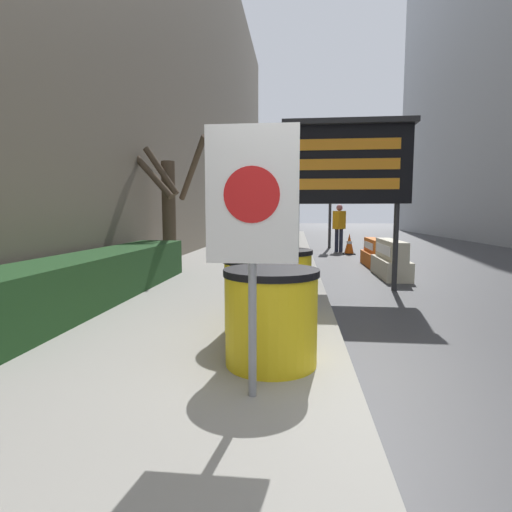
# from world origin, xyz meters

# --- Properties ---
(ground_plane) EXTENTS (120.00, 120.00, 0.00)m
(ground_plane) POSITION_xyz_m (0.00, 0.00, 0.00)
(ground_plane) COLOR #3F3F42
(sidewalk_left) EXTENTS (4.15, 56.00, 0.15)m
(sidewalk_left) POSITION_xyz_m (-2.08, 0.00, 0.08)
(sidewalk_left) COLOR gray
(sidewalk_left) RESTS_ON ground_plane
(building_left_facade) EXTENTS (0.40, 50.40, 14.90)m
(building_left_facade) POSITION_xyz_m (-4.35, 9.80, 7.45)
(building_left_facade) COLOR #706656
(building_left_facade) RESTS_ON ground_plane
(hedge_strip) EXTENTS (0.90, 5.89, 0.73)m
(hedge_strip) POSITION_xyz_m (-3.55, 3.15, 0.52)
(hedge_strip) COLOR #1E421E
(hedge_strip) RESTS_ON sidewalk_left
(bare_tree) EXTENTS (1.85, 1.95, 3.22)m
(bare_tree) POSITION_xyz_m (-3.57, 6.74, 1.73)
(bare_tree) COLOR #4C3D2D
(bare_tree) RESTS_ON sidewalk_left
(barrel_drum_foreground) EXTENTS (0.84, 0.84, 0.85)m
(barrel_drum_foreground) POSITION_xyz_m (-0.72, 0.77, 0.58)
(barrel_drum_foreground) COLOR yellow
(barrel_drum_foreground) RESTS_ON sidewalk_left
(barrel_drum_middle) EXTENTS (0.84, 0.84, 0.85)m
(barrel_drum_middle) POSITION_xyz_m (-0.90, 1.71, 0.58)
(barrel_drum_middle) COLOR yellow
(barrel_drum_middle) RESTS_ON sidewalk_left
(barrel_drum_back) EXTENTS (0.84, 0.84, 0.85)m
(barrel_drum_back) POSITION_xyz_m (-0.71, 2.66, 0.58)
(barrel_drum_back) COLOR yellow
(barrel_drum_back) RESTS_ON sidewalk_left
(warning_sign) EXTENTS (0.65, 0.08, 1.94)m
(warning_sign) POSITION_xyz_m (-0.82, 0.10, 1.49)
(warning_sign) COLOR gray
(warning_sign) RESTS_ON sidewalk_left
(message_board) EXTENTS (2.49, 0.36, 3.24)m
(message_board) POSITION_xyz_m (0.44, 5.18, 2.42)
(message_board) COLOR #28282B
(message_board) RESTS_ON ground_plane
(jersey_barrier_cream) EXTENTS (0.57, 1.92, 0.87)m
(jersey_barrier_cream) POSITION_xyz_m (1.70, 6.93, 0.38)
(jersey_barrier_cream) COLOR beige
(jersey_barrier_cream) RESTS_ON ground_plane
(jersey_barrier_orange_far) EXTENTS (0.50, 1.69, 0.77)m
(jersey_barrier_orange_far) POSITION_xyz_m (1.70, 9.00, 0.34)
(jersey_barrier_orange_far) COLOR orange
(jersey_barrier_orange_far) RESTS_ON ground_plane
(traffic_cone_near) EXTENTS (0.38, 0.38, 0.68)m
(traffic_cone_near) POSITION_xyz_m (2.11, 8.70, 0.33)
(traffic_cone_near) COLOR black
(traffic_cone_near) RESTS_ON ground_plane
(traffic_cone_mid) EXTENTS (0.43, 0.43, 0.76)m
(traffic_cone_mid) POSITION_xyz_m (1.42, 12.19, 0.37)
(traffic_cone_mid) COLOR black
(traffic_cone_mid) RESTS_ON ground_plane
(traffic_cone_far) EXTENTS (0.31, 0.31, 0.55)m
(traffic_cone_far) POSITION_xyz_m (2.50, 9.22, 0.27)
(traffic_cone_far) COLOR black
(traffic_cone_far) RESTS_ON ground_plane
(traffic_light_near_curb) EXTENTS (0.28, 0.44, 3.84)m
(traffic_light_near_curb) POSITION_xyz_m (0.91, 14.76, 2.79)
(traffic_light_near_curb) COLOR #2D2D30
(traffic_light_near_curb) RESTS_ON ground_plane
(pedestrian_worker) EXTENTS (0.53, 0.55, 1.84)m
(pedestrian_worker) POSITION_xyz_m (1.14, 13.18, 1.08)
(pedestrian_worker) COLOR #23283D
(pedestrian_worker) RESTS_ON ground_plane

